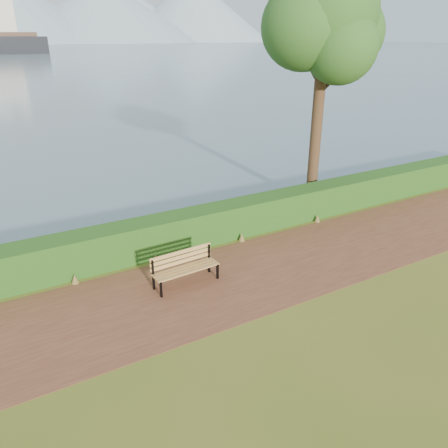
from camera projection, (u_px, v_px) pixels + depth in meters
ground at (230, 287)px, 10.52m from camera, size 140.00×140.00×0.00m
path at (224, 281)px, 10.76m from camera, size 40.00×3.40×0.01m
hedge at (184, 230)px, 12.39m from camera, size 32.00×0.85×1.00m
bench at (184, 266)px, 10.53m from camera, size 1.67×0.57×0.83m
tree at (325, 20)px, 13.44m from camera, size 4.20×3.53×8.08m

